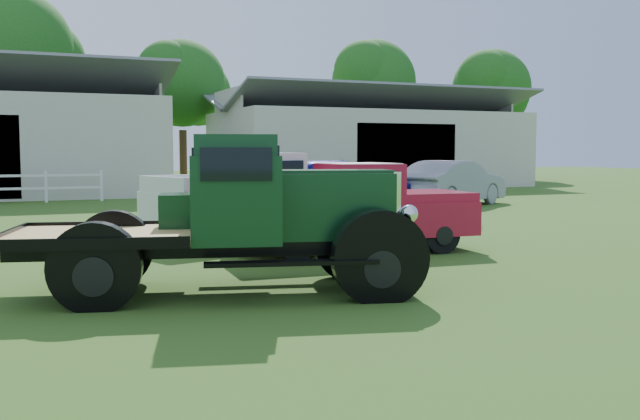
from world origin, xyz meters
name	(u,v)px	position (x,y,z in m)	size (l,w,h in m)	color
ground	(341,295)	(0.00, 0.00, 0.00)	(120.00, 120.00, 0.00)	#365A19
shed_right	(367,139)	(14.00, 27.00, 2.60)	(16.80, 9.20, 5.20)	#ACAB9F
tree_b	(14,81)	(-4.00, 34.00, 5.75)	(6.90, 6.90, 11.50)	#165712
tree_c	(182,107)	(5.00, 33.00, 4.50)	(5.40, 5.40, 9.00)	#165712
tree_d	(373,105)	(18.00, 34.00, 5.00)	(6.00, 6.00, 10.00)	#165712
tree_e	(491,110)	(26.00, 32.00, 4.75)	(5.70, 5.70, 9.50)	#165712
vintage_flatbed	(227,215)	(-1.36, 0.75, 1.07)	(5.41, 2.14, 2.14)	#11371B
red_pickup	(354,207)	(1.93, 3.62, 0.86)	(4.73, 1.82, 1.72)	#A81430
white_pickup	(256,196)	(0.94, 6.60, 0.93)	(5.05, 1.96, 1.86)	silver
misc_car_blue	(336,184)	(5.50, 12.34, 0.88)	(2.09, 5.19, 1.77)	navy
misc_car_grey	(453,183)	(10.24, 12.77, 0.80)	(1.69, 4.85, 1.60)	gray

